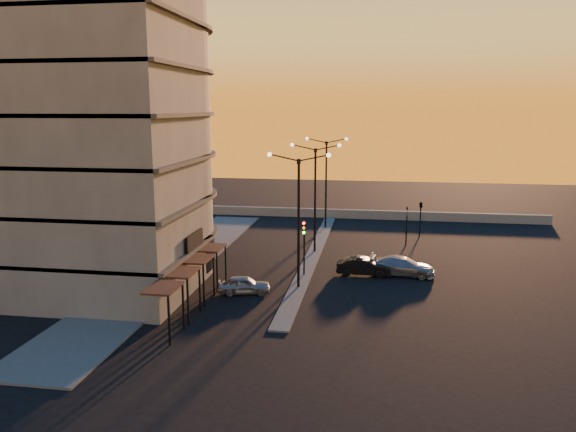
% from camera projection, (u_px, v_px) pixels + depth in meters
% --- Properties ---
extents(ground, '(120.00, 120.00, 0.00)m').
position_uv_depth(ground, '(298.00, 288.00, 39.33)').
color(ground, black).
rests_on(ground, ground).
extents(sidewalk_west, '(5.00, 40.00, 0.12)m').
position_uv_depth(sidewalk_west, '(176.00, 265.00, 44.85)').
color(sidewalk_west, '#4C4C49').
rests_on(sidewalk_west, ground).
extents(median, '(1.20, 36.00, 0.12)m').
position_uv_depth(median, '(315.00, 252.00, 49.01)').
color(median, '#4C4C49').
rests_on(median, ground).
extents(parapet, '(44.00, 0.50, 1.00)m').
position_uv_depth(parapet, '(348.00, 214.00, 64.12)').
color(parapet, slate).
rests_on(parapet, ground).
extents(building, '(14.35, 17.08, 25.00)m').
position_uv_depth(building, '(101.00, 116.00, 39.29)').
color(building, '#625F57').
rests_on(building, ground).
extents(streetlamp_near, '(4.32, 0.32, 9.51)m').
position_uv_depth(streetlamp_near, '(299.00, 210.00, 38.27)').
color(streetlamp_near, black).
rests_on(streetlamp_near, ground).
extents(streetlamp_mid, '(4.32, 0.32, 9.51)m').
position_uv_depth(streetlamp_mid, '(315.00, 189.00, 47.96)').
color(streetlamp_mid, black).
rests_on(streetlamp_mid, ground).
extents(streetlamp_far, '(4.32, 0.32, 9.51)m').
position_uv_depth(streetlamp_far, '(326.00, 175.00, 57.65)').
color(streetlamp_far, black).
rests_on(streetlamp_far, ground).
extents(traffic_light_main, '(0.28, 0.44, 4.25)m').
position_uv_depth(traffic_light_main, '(304.00, 239.00, 41.57)').
color(traffic_light_main, black).
rests_on(traffic_light_main, ground).
extents(signal_east_a, '(0.13, 0.16, 3.60)m').
position_uv_depth(signal_east_a, '(407.00, 225.00, 51.28)').
color(signal_east_a, black).
rests_on(signal_east_a, ground).
extents(signal_east_b, '(0.42, 1.99, 3.60)m').
position_uv_depth(signal_east_b, '(421.00, 205.00, 54.70)').
color(signal_east_b, black).
rests_on(signal_east_b, ground).
extents(car_hatchback, '(3.79, 2.15, 1.22)m').
position_uv_depth(car_hatchback, '(244.00, 285.00, 38.16)').
color(car_hatchback, '#979B9E').
rests_on(car_hatchback, ground).
extents(car_sedan, '(4.13, 1.48, 1.35)m').
position_uv_depth(car_sedan, '(364.00, 266.00, 42.33)').
color(car_sedan, black).
rests_on(car_sedan, ground).
extents(car_wagon, '(5.05, 2.65, 1.40)m').
position_uv_depth(car_wagon, '(403.00, 266.00, 42.29)').
color(car_wagon, gray).
rests_on(car_wagon, ground).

